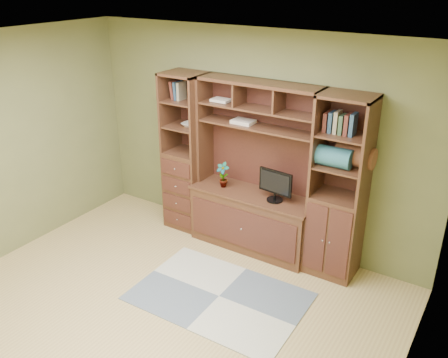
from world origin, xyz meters
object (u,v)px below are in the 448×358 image
Objects in this scene: center_hutch at (253,170)px; left_tower at (186,153)px; monitor at (276,180)px; right_tower at (339,189)px.

center_hutch is 1.00m from left_tower.
monitor is at bearing -3.27° from left_tower.
right_tower is at bearing 11.74° from monitor.
center_hutch is 0.32m from monitor.
left_tower is 3.98× the size of monitor.
center_hutch reaches higher than monitor.
right_tower is at bearing 0.00° from left_tower.
left_tower is (-1.00, 0.04, 0.00)m from center_hutch.
right_tower reaches higher than monitor.
left_tower is 1.00× the size of right_tower.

